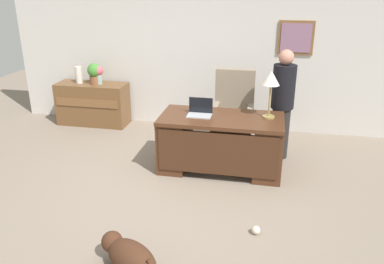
# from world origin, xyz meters

# --- Properties ---
(ground_plane) EXTENTS (12.00, 12.00, 0.00)m
(ground_plane) POSITION_xyz_m (0.00, 0.00, 0.00)
(ground_plane) COLOR gray
(back_wall) EXTENTS (7.00, 0.16, 2.70)m
(back_wall) POSITION_xyz_m (0.01, 2.60, 1.35)
(back_wall) COLOR silver
(back_wall) RESTS_ON ground_plane
(desk) EXTENTS (1.63, 0.80, 0.76)m
(desk) POSITION_xyz_m (0.44, 0.86, 0.41)
(desk) COLOR #4C2B19
(desk) RESTS_ON ground_plane
(credenza) EXTENTS (1.24, 0.50, 0.74)m
(credenza) POSITION_xyz_m (-2.05, 2.25, 0.37)
(credenza) COLOR brown
(credenza) RESTS_ON ground_plane
(armchair) EXTENTS (0.60, 0.59, 1.19)m
(armchair) POSITION_xyz_m (0.52, 1.74, 0.52)
(armchair) COLOR gray
(armchair) RESTS_ON ground_plane
(person_standing) EXTENTS (0.32, 0.32, 1.58)m
(person_standing) POSITION_xyz_m (1.23, 1.46, 0.81)
(person_standing) COLOR #262323
(person_standing) RESTS_ON ground_plane
(dog_lying) EXTENTS (0.66, 0.55, 0.30)m
(dog_lying) POSITION_xyz_m (-0.09, -1.32, 0.16)
(dog_lying) COLOR #472819
(dog_lying) RESTS_ON ground_plane
(laptop) EXTENTS (0.32, 0.22, 0.22)m
(laptop) POSITION_xyz_m (0.15, 0.90, 0.82)
(laptop) COLOR #B2B5BA
(laptop) RESTS_ON desk
(desk_lamp) EXTENTS (0.22, 0.22, 0.62)m
(desk_lamp) POSITION_xyz_m (1.05, 0.98, 1.25)
(desk_lamp) COLOR #9E8447
(desk_lamp) RESTS_ON desk
(vase_with_flowers) EXTENTS (0.17, 0.17, 0.32)m
(vase_with_flowers) POSITION_xyz_m (-1.89, 2.25, 0.94)
(vase_with_flowers) COLOR #8FAFA7
(vase_with_flowers) RESTS_ON credenza
(vase_empty) EXTENTS (0.12, 0.12, 0.29)m
(vase_empty) POSITION_xyz_m (-2.26, 2.25, 0.89)
(vase_empty) COLOR silver
(vase_empty) RESTS_ON credenza
(potted_plant) EXTENTS (0.24, 0.24, 0.36)m
(potted_plant) POSITION_xyz_m (-1.96, 2.25, 0.94)
(potted_plant) COLOR brown
(potted_plant) RESTS_ON credenza
(dog_toy_ball) EXTENTS (0.09, 0.09, 0.09)m
(dog_toy_ball) POSITION_xyz_m (1.01, -0.54, 0.05)
(dog_toy_ball) COLOR beige
(dog_toy_ball) RESTS_ON ground_plane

